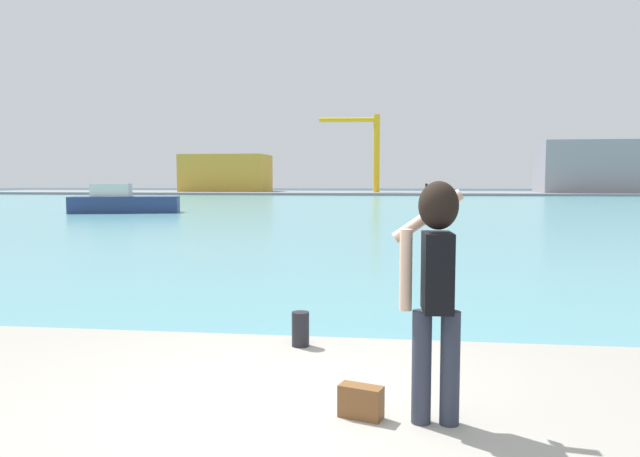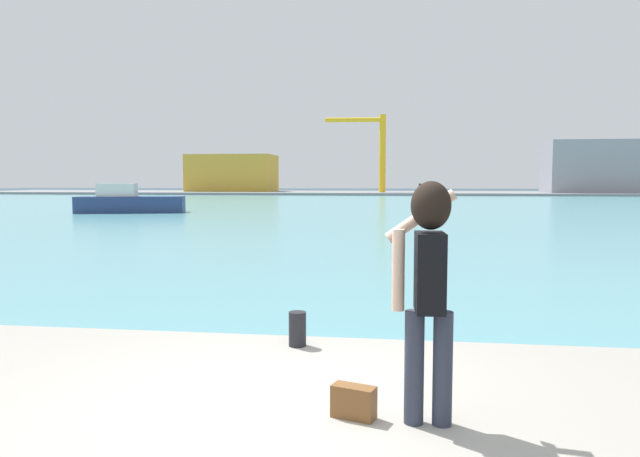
{
  "view_description": "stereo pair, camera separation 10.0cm",
  "coord_description": "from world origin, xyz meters",
  "px_view_note": "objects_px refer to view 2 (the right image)",
  "views": [
    {
      "loc": [
        0.83,
        -4.44,
        2.24
      ],
      "look_at": [
        -0.32,
        4.52,
        1.5
      ],
      "focal_mm": 33.22,
      "sensor_mm": 36.0,
      "label": 1
    },
    {
      "loc": [
        0.93,
        -4.42,
        2.24
      ],
      "look_at": [
        -0.32,
        4.52,
        1.5
      ],
      "focal_mm": 33.22,
      "sensor_mm": 36.0,
      "label": 2
    }
  ],
  "objects_px": {
    "boat_moored": "(129,202)",
    "warehouse_left": "(232,173)",
    "harbor_bollard": "(297,329)",
    "warehouse_right": "(606,167)",
    "person_photographer": "(428,277)",
    "handbag": "(354,402)",
    "port_crane": "(375,145)"
  },
  "relations": [
    {
      "from": "handbag",
      "to": "warehouse_right",
      "type": "relative_size",
      "value": 0.02
    },
    {
      "from": "person_photographer",
      "to": "handbag",
      "type": "distance_m",
      "value": 1.08
    },
    {
      "from": "handbag",
      "to": "port_crane",
      "type": "distance_m",
      "value": 89.26
    },
    {
      "from": "harbor_bollard",
      "to": "boat_moored",
      "type": "xyz_separation_m",
      "value": [
        -17.59,
        32.43,
        0.07
      ]
    },
    {
      "from": "handbag",
      "to": "warehouse_left",
      "type": "bearing_deg",
      "value": 106.84
    },
    {
      "from": "person_photographer",
      "to": "boat_moored",
      "type": "relative_size",
      "value": 0.23
    },
    {
      "from": "port_crane",
      "to": "warehouse_right",
      "type": "bearing_deg",
      "value": 2.93
    },
    {
      "from": "handbag",
      "to": "person_photographer",
      "type": "bearing_deg",
      "value": -3.41
    },
    {
      "from": "harbor_bollard",
      "to": "boat_moored",
      "type": "bearing_deg",
      "value": 118.47
    },
    {
      "from": "handbag",
      "to": "port_crane",
      "type": "height_order",
      "value": "port_crane"
    },
    {
      "from": "warehouse_right",
      "to": "port_crane",
      "type": "bearing_deg",
      "value": -177.07
    },
    {
      "from": "handbag",
      "to": "harbor_bollard",
      "type": "relative_size",
      "value": 0.88
    },
    {
      "from": "warehouse_left",
      "to": "port_crane",
      "type": "distance_m",
      "value": 25.14
    },
    {
      "from": "boat_moored",
      "to": "warehouse_left",
      "type": "height_order",
      "value": "warehouse_left"
    },
    {
      "from": "warehouse_left",
      "to": "warehouse_right",
      "type": "distance_m",
      "value": 59.17
    },
    {
      "from": "handbag",
      "to": "harbor_bollard",
      "type": "xyz_separation_m",
      "value": [
        -0.74,
        1.81,
        0.06
      ]
    },
    {
      "from": "person_photographer",
      "to": "boat_moored",
      "type": "distance_m",
      "value": 39.13
    },
    {
      "from": "handbag",
      "to": "warehouse_right",
      "type": "height_order",
      "value": "warehouse_right"
    },
    {
      "from": "person_photographer",
      "to": "boat_moored",
      "type": "xyz_separation_m",
      "value": [
        -18.85,
        34.27,
        -0.81
      ]
    },
    {
      "from": "person_photographer",
      "to": "warehouse_left",
      "type": "xyz_separation_m",
      "value": [
        -28.85,
        93.6,
        1.89
      ]
    },
    {
      "from": "handbag",
      "to": "boat_moored",
      "type": "distance_m",
      "value": 38.84
    },
    {
      "from": "boat_moored",
      "to": "warehouse_right",
      "type": "distance_m",
      "value": 74.87
    },
    {
      "from": "harbor_bollard",
      "to": "warehouse_left",
      "type": "distance_m",
      "value": 95.86
    },
    {
      "from": "person_photographer",
      "to": "harbor_bollard",
      "type": "xyz_separation_m",
      "value": [
        -1.27,
        1.84,
        -0.88
      ]
    },
    {
      "from": "boat_moored",
      "to": "port_crane",
      "type": "relative_size",
      "value": 0.62
    },
    {
      "from": "warehouse_right",
      "to": "person_photographer",
      "type": "bearing_deg",
      "value": -108.44
    },
    {
      "from": "boat_moored",
      "to": "port_crane",
      "type": "height_order",
      "value": "port_crane"
    },
    {
      "from": "handbag",
      "to": "warehouse_left",
      "type": "height_order",
      "value": "warehouse_left"
    },
    {
      "from": "handbag",
      "to": "warehouse_left",
      "type": "xyz_separation_m",
      "value": [
        -28.33,
        93.57,
        2.84
      ]
    },
    {
      "from": "boat_moored",
      "to": "warehouse_left",
      "type": "bearing_deg",
      "value": 84.23
    },
    {
      "from": "harbor_bollard",
      "to": "warehouse_right",
      "type": "relative_size",
      "value": 0.02
    },
    {
      "from": "boat_moored",
      "to": "harbor_bollard",
      "type": "bearing_deg",
      "value": -76.87
    }
  ]
}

